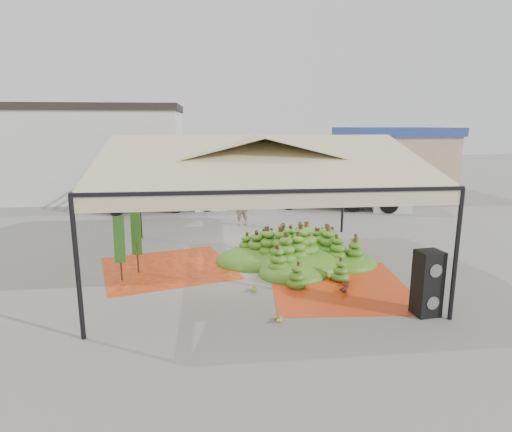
{
  "coord_description": "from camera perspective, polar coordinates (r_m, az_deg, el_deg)",
  "views": [
    {
      "loc": [
        -1.37,
        -12.42,
        4.34
      ],
      "look_at": [
        0.2,
        1.5,
        1.3
      ],
      "focal_mm": 30.0,
      "sensor_mm": 36.0,
      "label": 1
    }
  ],
  "objects": [
    {
      "name": "tarp_left",
      "position": [
        13.49,
        -11.68,
        -6.77
      ],
      "size": [
        4.53,
        4.4,
        0.01
      ],
      "primitive_type": "cube",
      "rotation": [
        0.0,
        0.0,
        0.27
      ],
      "color": "#D95F14",
      "rests_on": "ground"
    },
    {
      "name": "speaker_stack",
      "position": [
        10.64,
        21.89,
        -8.31
      ],
      "size": [
        0.62,
        0.56,
        1.53
      ],
      "rotation": [
        0.0,
        0.0,
        0.14
      ],
      "color": "black",
      "rests_on": "ground"
    },
    {
      "name": "hand_red_a",
      "position": [
        12.01,
        11.49,
        -8.69
      ],
      "size": [
        0.56,
        0.53,
        0.2
      ],
      "primitive_type": "ellipsoid",
      "rotation": [
        0.0,
        0.0,
        -0.51
      ],
      "color": "#532613",
      "rests_on": "ground"
    },
    {
      "name": "tarp_right",
      "position": [
        12.03,
        10.96,
        -9.11
      ],
      "size": [
        3.92,
        4.08,
        0.01
      ],
      "primitive_type": "cube",
      "rotation": [
        0.0,
        0.0,
        -0.08
      ],
      "color": "red",
      "rests_on": "ground"
    },
    {
      "name": "vendor",
      "position": [
        18.47,
        -1.89,
        1.36
      ],
      "size": [
        0.7,
        0.54,
        1.71
      ],
      "primitive_type": "imported",
      "rotation": [
        0.0,
        0.0,
        3.36
      ],
      "color": "gray",
      "rests_on": "ground"
    },
    {
      "name": "canopy_tent",
      "position": [
        12.54,
        -0.14,
        7.48
      ],
      "size": [
        8.1,
        8.1,
        4.0
      ],
      "color": "black",
      "rests_on": "ground"
    },
    {
      "name": "building_white",
      "position": [
        27.84,
        -24.73,
        7.79
      ],
      "size": [
        14.3,
        6.3,
        5.4
      ],
      "color": "silver",
      "rests_on": "ground"
    },
    {
      "name": "ground",
      "position": [
        13.23,
        -0.13,
        -6.91
      ],
      "size": [
        90.0,
        90.0,
        0.0
      ],
      "primitive_type": "plane",
      "color": "slate",
      "rests_on": "ground"
    },
    {
      "name": "hand_yellow_b",
      "position": [
        9.81,
        2.57,
        -13.45
      ],
      "size": [
        0.41,
        0.34,
        0.19
      ],
      "primitive_type": "ellipsoid",
      "rotation": [
        0.0,
        0.0,
        0.0
      ],
      "color": "gold",
      "rests_on": "ground"
    },
    {
      "name": "hand_yellow_a",
      "position": [
        12.41,
        9.31,
        -7.94
      ],
      "size": [
        0.5,
        0.45,
        0.19
      ],
      "primitive_type": "ellipsoid",
      "rotation": [
        0.0,
        0.0,
        0.29
      ],
      "color": "gold",
      "rests_on": "ground"
    },
    {
      "name": "hanging_bunches",
      "position": [
        11.99,
        -3.86,
        3.96
      ],
      "size": [
        1.74,
        0.24,
        0.2
      ],
      "color": "#4D7317",
      "rests_on": "ground"
    },
    {
      "name": "hand_red_b",
      "position": [
        11.53,
        11.14,
        -9.52
      ],
      "size": [
        0.54,
        0.47,
        0.22
      ],
      "primitive_type": "ellipsoid",
      "rotation": [
        0.0,
        0.0,
        -0.15
      ],
      "color": "#5B2C14",
      "rests_on": "ground"
    },
    {
      "name": "hand_green",
      "position": [
        11.42,
        -0.75,
        -9.56
      ],
      "size": [
        0.53,
        0.48,
        0.2
      ],
      "primitive_type": "ellipsoid",
      "rotation": [
        0.0,
        0.0,
        -0.35
      ],
      "color": "#517318",
      "rests_on": "ground"
    },
    {
      "name": "truck_right",
      "position": [
        22.73,
        12.16,
        4.62
      ],
      "size": [
        7.14,
        4.21,
        2.32
      ],
      "rotation": [
        0.0,
        0.0,
        -0.3
      ],
      "color": "#4E371A",
      "rests_on": "ground"
    },
    {
      "name": "truck_left",
      "position": [
        22.24,
        -11.4,
        4.06
      ],
      "size": [
        6.18,
        2.77,
        2.05
      ],
      "rotation": [
        0.0,
        0.0,
        0.13
      ],
      "color": "#54381C",
      "rests_on": "ground"
    },
    {
      "name": "banana_heap",
      "position": [
        13.54,
        5.82,
        -4.01
      ],
      "size": [
        6.53,
        6.03,
        1.13
      ],
      "primitive_type": "ellipsoid",
      "rotation": [
        0.0,
        0.0,
        -0.39
      ],
      "color": "#3E7A19",
      "rests_on": "ground"
    },
    {
      "name": "banana_leaves",
      "position": [
        13.06,
        -16.47,
        -7.7
      ],
      "size": [
        0.96,
        1.36,
        3.7
      ],
      "primitive_type": null,
      "color": "#24771F",
      "rests_on": "ground"
    },
    {
      "name": "building_tan",
      "position": [
        27.94,
        17.73,
        7.02
      ],
      "size": [
        6.3,
        5.3,
        4.1
      ],
      "color": "tan",
      "rests_on": "ground"
    }
  ]
}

